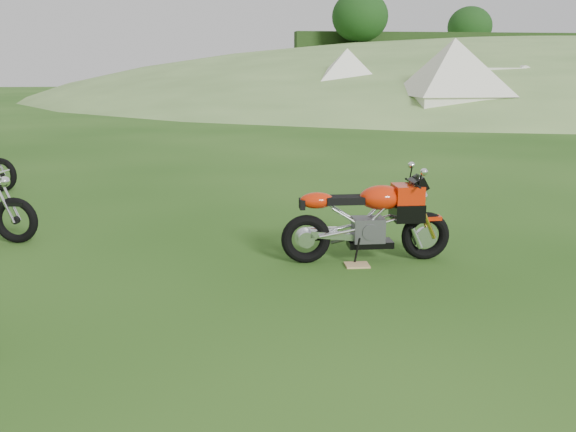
{
  "coord_description": "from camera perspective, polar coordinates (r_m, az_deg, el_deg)",
  "views": [
    {
      "loc": [
        -1.0,
        -5.0,
        2.14
      ],
      "look_at": [
        -0.22,
        0.4,
        0.84
      ],
      "focal_mm": 40.0,
      "sensor_mm": 36.0,
      "label": 1
    }
  ],
  "objects": [
    {
      "name": "ground",
      "position": [
        5.53,
        2.92,
        -9.4
      ],
      "size": [
        120.0,
        120.0,
        0.0
      ],
      "primitive_type": "plane",
      "color": "#183E0D",
      "rests_on": "ground"
    },
    {
      "name": "hillside",
      "position": [
        51.53,
        21.18,
        10.12
      ],
      "size": [
        80.0,
        64.0,
        8.0
      ],
      "primitive_type": "ellipsoid",
      "color": "#597C3F",
      "rests_on": "ground"
    },
    {
      "name": "hedgerow",
      "position": [
        51.53,
        21.18,
        10.12
      ],
      "size": [
        36.0,
        1.2,
        8.6
      ],
      "primitive_type": null,
      "color": "black",
      "rests_on": "ground"
    },
    {
      "name": "sport_motorcycle",
      "position": [
        7.08,
        7.02,
        0.2
      ],
      "size": [
        1.81,
        0.52,
        1.08
      ],
      "primitive_type": null,
      "rotation": [
        0.0,
        0.0,
        -0.04
      ],
      "color": "red",
      "rests_on": "ground"
    },
    {
      "name": "plywood_board",
      "position": [
        7.02,
        6.15,
        -4.35
      ],
      "size": [
        0.27,
        0.22,
        0.02
      ],
      "primitive_type": "cube",
      "rotation": [
        0.0,
        0.0,
        -0.05
      ],
      "color": "tan",
      "rests_on": "ground"
    },
    {
      "name": "tent_mid",
      "position": [
        28.3,
        5.24,
        11.75
      ],
      "size": [
        3.48,
        3.48,
        2.72
      ],
      "primitive_type": null,
      "rotation": [
        0.0,
        0.0,
        -0.12
      ],
      "color": "white",
      "rests_on": "ground"
    },
    {
      "name": "tent_right",
      "position": [
        25.0,
        14.44,
        11.37
      ],
      "size": [
        3.33,
        3.33,
        2.88
      ],
      "primitive_type": null,
      "rotation": [
        0.0,
        0.0,
        -0.0
      ],
      "color": "silver",
      "rests_on": "ground"
    },
    {
      "name": "caravan",
      "position": [
        28.36,
        16.29,
        10.59
      ],
      "size": [
        4.57,
        2.57,
        2.03
      ],
      "primitive_type": null,
      "rotation": [
        0.0,
        0.0,
        -0.15
      ],
      "color": "silver",
      "rests_on": "ground"
    }
  ]
}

